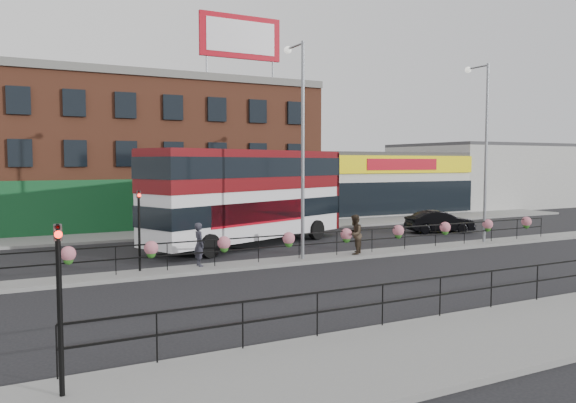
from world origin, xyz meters
name	(u,v)px	position (x,y,z in m)	size (l,w,h in m)	color
ground	(318,260)	(0.00, 0.00, 0.00)	(120.00, 120.00, 0.00)	black
south_pavement	(546,326)	(0.00, -12.00, 0.07)	(60.00, 4.00, 0.15)	gray
north_pavement	(224,230)	(0.00, 12.00, 0.07)	(60.00, 4.00, 0.15)	gray
median	(318,258)	(0.00, 0.00, 0.07)	(60.00, 1.60, 0.15)	gray
yellow_line_inner	(480,309)	(0.00, -9.70, 0.01)	(60.00, 0.10, 0.01)	gold
yellow_line_outer	(485,310)	(0.00, -9.88, 0.01)	(60.00, 0.10, 0.01)	gold
brick_building	(133,153)	(-4.00, 19.96, 5.13)	(25.00, 12.21, 10.30)	brown
supermarket	(359,183)	(16.00, 19.90, 2.65)	(15.00, 12.25, 5.30)	silver
warehouse_east	(478,175)	(30.75, 20.00, 3.15)	(14.50, 12.00, 6.30)	#B0AFAA
billboard	(241,37)	(2.50, 14.99, 13.18)	(6.00, 0.29, 4.40)	#AE0513
median_railing	(318,237)	(0.00, 0.00, 1.05)	(30.04, 0.56, 1.23)	black
south_railing	(440,287)	(-2.00, -10.10, 0.96)	(20.04, 0.05, 1.12)	black
double_decker_bus	(250,187)	(-0.91, 5.73, 3.14)	(12.79, 7.45, 5.10)	white
car	(440,222)	(11.95, 5.08, 0.70)	(4.49, 2.64, 1.40)	black
pedestrian_a	(199,244)	(-5.55, 0.32, 1.06)	(0.44, 0.66, 1.82)	#292933
pedestrian_b	(355,234)	(1.90, -0.14, 1.08)	(1.14, 1.13, 1.86)	#362A1E
lamp_column_west	(300,131)	(-0.86, 0.17, 5.86)	(0.35, 1.69, 9.64)	gray
lamp_column_east	(483,137)	(10.53, 0.33, 5.85)	(0.35, 1.69, 9.62)	gray
traffic_light_south	(59,272)	(-12.00, -11.01, 2.47)	(0.15, 0.28, 3.65)	black
traffic_light_median	(139,213)	(-8.00, 0.39, 2.47)	(0.15, 0.28, 3.65)	black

